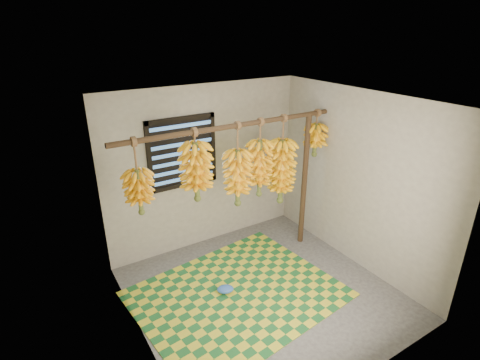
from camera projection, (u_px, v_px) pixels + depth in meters
floor at (263, 293)px, 4.71m from camera, size 3.00×3.00×0.01m
ceiling at (269, 102)px, 3.77m from camera, size 3.00×3.00×0.01m
wall_back at (205, 168)px, 5.42m from camera, size 3.00×0.01×2.40m
wall_left at (135, 247)px, 3.51m from camera, size 0.01×3.00×2.40m
wall_right at (358, 181)px, 4.98m from camera, size 0.01×3.00×2.40m
window at (183, 153)px, 5.11m from camera, size 1.00×0.04×1.00m
hanging_pole at (233, 126)px, 4.48m from camera, size 3.00×0.06×0.06m
support_post at (304, 182)px, 5.45m from camera, size 0.08×0.08×2.00m
woven_mat at (238, 294)px, 4.69m from camera, size 2.59×2.17×0.01m
plastic_bag at (225, 289)px, 4.70m from camera, size 0.26×0.22×0.09m
banana_bunch_a at (139, 192)px, 4.11m from camera, size 0.32×0.32×0.89m
banana_bunch_b at (196, 172)px, 4.42m from camera, size 0.38×0.38×0.90m
banana_bunch_c at (238, 178)px, 4.78m from camera, size 0.35×0.35×1.11m
banana_bunch_d at (259, 168)px, 4.91m from camera, size 0.34×0.34×1.06m
banana_bunch_e at (281, 172)px, 5.14m from camera, size 0.37×0.37×1.25m
banana_bunch_f at (315, 140)px, 5.29m from camera, size 0.32×0.32×0.67m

